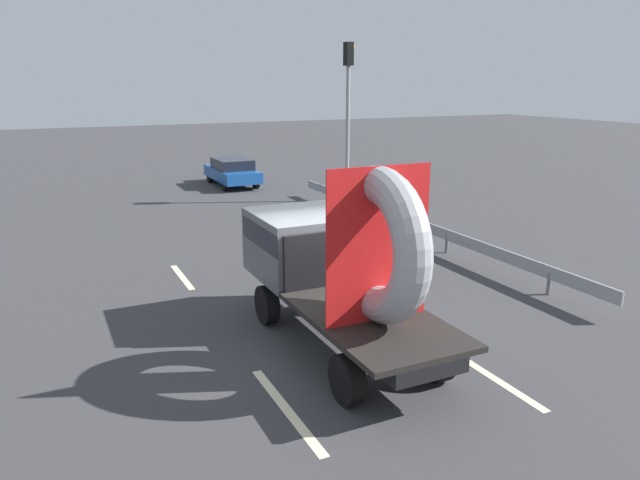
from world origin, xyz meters
The scene contains 9 objects.
ground_plane centered at (0.00, 0.00, 0.00)m, with size 120.00×120.00×0.00m, color #38383A.
flatbed_truck centered at (-0.11, -0.33, 1.67)m, with size 2.02×5.67×3.64m.
distant_sedan centered at (3.48, 17.52, 0.70)m, with size 1.72×4.02×1.31m.
traffic_light centered at (6.71, 11.79, 4.13)m, with size 0.42×0.36×6.41m.
guardrail centered at (5.67, 5.55, 0.53)m, with size 0.10×15.70×0.71m.
lane_dash_left_near centered at (-1.90, -2.36, 0.00)m, with size 2.74×0.16×0.01m, color beige.
lane_dash_left_far centered at (-1.90, 4.73, 0.00)m, with size 2.16×0.16×0.01m, color beige.
lane_dash_right_near centered at (1.69, -2.98, 0.00)m, with size 2.42×0.16×0.01m, color beige.
lane_dash_right_far centered at (1.69, 5.10, 0.00)m, with size 2.40×0.16×0.01m, color beige.
Camera 1 is at (-4.97, -9.98, 4.94)m, focal length 33.25 mm.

